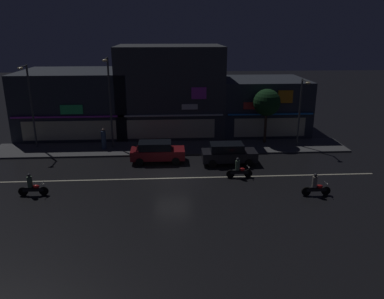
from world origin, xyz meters
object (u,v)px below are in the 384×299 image
object	(u,v)px
streetlamp_east	(301,106)
motorcycle_opposite_lane	(239,169)
streetlamp_mid	(110,96)
parked_car_near_kerb	(228,153)
parked_car_trailing	(157,151)
streetlamp_west	(30,100)
traffic_cone	(166,157)
pedestrian_on_sidewalk	(104,140)
motorcycle_lead	(32,186)
motorcycle_following	(316,186)

from	to	relation	value
streetlamp_east	motorcycle_opposite_lane	bearing A→B (deg)	-134.01
streetlamp_mid	parked_car_near_kerb	bearing A→B (deg)	-24.91
motorcycle_opposite_lane	parked_car_trailing	bearing A→B (deg)	-35.51
streetlamp_west	traffic_cone	bearing A→B (deg)	-17.64
streetlamp_west	streetlamp_east	size ratio (longest dim) A/B	1.21
parked_car_near_kerb	traffic_cone	distance (m)	5.11
pedestrian_on_sidewalk	streetlamp_west	bearing A→B (deg)	-172.34
pedestrian_on_sidewalk	parked_car_near_kerb	xyz separation A→B (m)	(10.41, -4.11, -0.11)
motorcycle_lead	parked_car_trailing	bearing A→B (deg)	-145.64
streetlamp_west	motorcycle_lead	size ratio (longest dim) A/B	3.82
motorcycle_lead	traffic_cone	size ratio (longest dim) A/B	3.45
streetlamp_west	streetlamp_mid	world-z (taller)	streetlamp_mid
motorcycle_opposite_lane	parked_car_near_kerb	bearing A→B (deg)	-87.32
pedestrian_on_sidewalk	streetlamp_east	bearing A→B (deg)	13.01
streetlamp_west	streetlamp_east	world-z (taller)	streetlamp_west
streetlamp_mid	motorcycle_lead	size ratio (longest dim) A/B	4.14
streetlamp_mid	motorcycle_following	world-z (taller)	streetlamp_mid
parked_car_trailing	streetlamp_west	bearing A→B (deg)	160.04
parked_car_near_kerb	traffic_cone	world-z (taller)	parked_car_near_kerb
motorcycle_opposite_lane	traffic_cone	xyz separation A→B (m)	(-5.26, 4.07, -0.36)
streetlamp_west	motorcycle_following	xyz separation A→B (m)	(21.20, -11.07, -3.78)
motorcycle_following	parked_car_trailing	bearing A→B (deg)	-38.47
motorcycle_following	motorcycle_opposite_lane	distance (m)	5.51
streetlamp_mid	parked_car_near_kerb	size ratio (longest dim) A/B	1.83
streetlamp_east	motorcycle_lead	bearing A→B (deg)	-155.99
streetlamp_east	streetlamp_mid	bearing A→B (deg)	177.91
parked_car_trailing	traffic_cone	world-z (taller)	parked_car_trailing
streetlamp_west	motorcycle_lead	world-z (taller)	streetlamp_west
traffic_cone	parked_car_near_kerb	bearing A→B (deg)	-12.26
streetlamp_mid	parked_car_trailing	xyz separation A→B (m)	(4.06, -3.70, -3.86)
motorcycle_opposite_lane	traffic_cone	size ratio (longest dim) A/B	3.45
motorcycle_lead	streetlamp_mid	bearing A→B (deg)	-114.43
streetlamp_west	motorcycle_following	size ratio (longest dim) A/B	3.82
motorcycle_opposite_lane	pedestrian_on_sidewalk	bearing A→B (deg)	-36.51
streetlamp_mid	traffic_cone	bearing A→B (deg)	-35.83
streetlamp_west	motorcycle_lead	xyz separation A→B (m)	(3.01, -9.96, -3.78)
traffic_cone	streetlamp_mid	bearing A→B (deg)	144.17
streetlamp_east	pedestrian_on_sidewalk	size ratio (longest dim) A/B	3.27
streetlamp_mid	parked_car_trailing	distance (m)	6.71
streetlamp_west	streetlamp_east	xyz separation A→B (m)	(23.47, -0.85, -0.66)
streetlamp_east	parked_car_trailing	distance (m)	13.30
parked_car_near_kerb	streetlamp_west	bearing A→B (deg)	163.95
parked_car_trailing	motorcycle_lead	xyz separation A→B (m)	(-7.85, -6.02, -0.24)
motorcycle_opposite_lane	traffic_cone	distance (m)	6.66
streetlamp_east	motorcycle_opposite_lane	distance (m)	10.08
pedestrian_on_sidewalk	parked_car_near_kerb	bearing A→B (deg)	-7.84
streetlamp_east	pedestrian_on_sidewalk	world-z (taller)	streetlamp_east
parked_car_near_kerb	traffic_cone	bearing A→B (deg)	167.74
streetlamp_west	pedestrian_on_sidewalk	distance (m)	7.04
streetlamp_west	motorcycle_following	distance (m)	24.22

